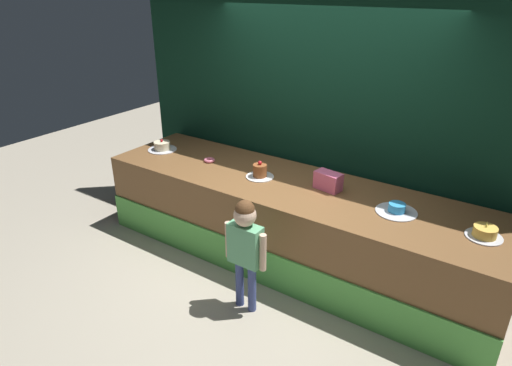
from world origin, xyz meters
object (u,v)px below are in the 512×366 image
Objects in this scene: cake_center_right at (397,209)px; cake_far_right at (485,233)px; donut at (209,160)px; cake_center_left at (260,172)px; pink_box at (328,181)px; cake_far_left at (162,147)px; child_figure at (245,241)px.

cake_far_right is at bearing -1.54° from cake_center_right.
donut is at bearing -179.92° from cake_center_right.
cake_center_left is at bearing -179.42° from cake_far_right.
cake_far_right is (2.82, -0.02, 0.02)m from donut.
pink_box is 0.89× the size of cake_center_left.
cake_far_left is 1.17× the size of cake_center_left.
child_figure is at bearing -152.03° from cake_far_right.
pink_box is 1.42m from cake_far_right.
pink_box is 0.71m from cake_center_right.
donut is 0.35× the size of cake_center_right.
donut is 0.71m from cake_center_left.
pink_box is at bearing 10.50° from cake_center_left.
cake_center_left is (-0.43, 0.87, 0.23)m from child_figure.
pink_box is at bearing 3.28° from cake_far_left.
cake_far_left is (-0.71, -0.03, 0.03)m from donut.
cake_center_left is at bearing -3.04° from donut.
donut is at bearing 176.96° from cake_center_left.
child_figure is at bearing -136.95° from cake_center_right.
cake_center_right is 1.27× the size of cake_far_right.
cake_center_left reaches higher than cake_center_right.
cake_center_left reaches higher than pink_box.
cake_center_right reaches higher than donut.
child_figure is at bearing -63.56° from cake_center_left.
cake_far_right is (2.12, 0.02, -0.02)m from cake_center_left.
cake_center_left is 1.02× the size of cake_far_right.
cake_center_right is 0.71m from cake_far_right.
cake_center_right is at bearing 1.64° from cake_center_left.
donut is 0.37× the size of cake_far_left.
child_figure reaches higher than pink_box.
cake_far_left reaches higher than donut.
child_figure is 3.85× the size of cake_far_right.
cake_far_left is at bearing -179.37° from cake_center_right.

